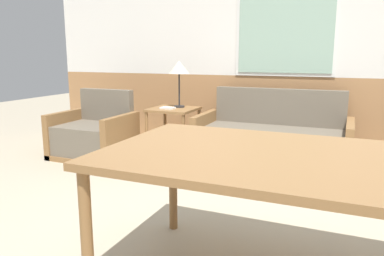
% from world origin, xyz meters
% --- Properties ---
extents(ground_plane, '(16.00, 16.00, 0.00)m').
position_xyz_m(ground_plane, '(0.00, 0.00, 0.00)').
color(ground_plane, '#B2A58C').
extents(wall_back, '(7.20, 0.09, 2.70)m').
position_xyz_m(wall_back, '(-0.01, 2.63, 1.35)').
color(wall_back, '#AD7A4C').
rests_on(wall_back, ground_plane).
extents(couch, '(1.72, 0.80, 0.85)m').
position_xyz_m(couch, '(-0.18, 2.04, 0.26)').
color(couch, olive).
rests_on(couch, ground_plane).
extents(armchair, '(0.91, 0.72, 0.82)m').
position_xyz_m(armchair, '(-2.28, 1.49, 0.26)').
color(armchair, olive).
rests_on(armchair, ground_plane).
extents(side_table, '(0.56, 0.56, 0.60)m').
position_xyz_m(side_table, '(-1.42, 1.97, 0.50)').
color(side_table, olive).
rests_on(side_table, ground_plane).
extents(table_lamp, '(0.26, 0.26, 0.58)m').
position_xyz_m(table_lamp, '(-1.38, 2.07, 1.08)').
color(table_lamp, '#262628').
rests_on(table_lamp, side_table).
extents(book_stack, '(0.18, 0.13, 0.02)m').
position_xyz_m(book_stack, '(-1.45, 1.88, 0.61)').
color(book_stack, white).
rests_on(book_stack, side_table).
extents(dining_table, '(1.97, 1.08, 0.77)m').
position_xyz_m(dining_table, '(0.41, -0.37, 0.71)').
color(dining_table, olive).
rests_on(dining_table, ground_plane).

